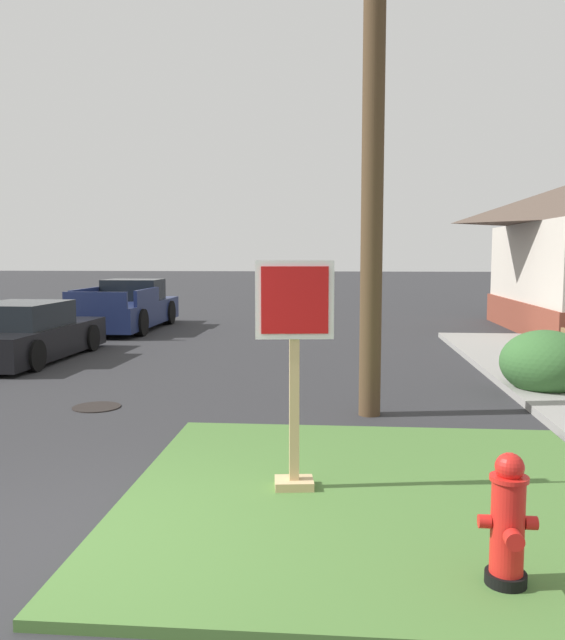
% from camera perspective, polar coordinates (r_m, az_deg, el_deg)
% --- Properties ---
extents(ground_plane, '(160.00, 160.00, 0.00)m').
position_cam_1_polar(ground_plane, '(5.61, -19.42, -18.44)').
color(ground_plane, '#2B2B2D').
extents(grass_corner_patch, '(4.59, 4.64, 0.08)m').
position_cam_1_polar(grass_corner_patch, '(6.31, 8.11, -14.96)').
color(grass_corner_patch, '#477033').
rests_on(grass_corner_patch, ground).
extents(fire_hydrant, '(0.38, 0.34, 0.90)m').
position_cam_1_polar(fire_hydrant, '(4.75, 19.04, -16.37)').
color(fire_hydrant, black).
rests_on(fire_hydrant, grass_corner_patch).
extents(stop_sign, '(0.71, 0.32, 2.13)m').
position_cam_1_polar(stop_sign, '(6.06, 1.04, -5.24)').
color(stop_sign, tan).
rests_on(stop_sign, grass_corner_patch).
extents(manhole_cover, '(0.70, 0.70, 0.02)m').
position_cam_1_polar(manhole_cover, '(10.16, -15.89, -7.30)').
color(manhole_cover, black).
rests_on(manhole_cover, ground).
extents(parked_sedan_black, '(2.02, 4.44, 1.25)m').
position_cam_1_polar(parked_sedan_black, '(15.03, -21.49, -1.22)').
color(parked_sedan_black, black).
rests_on(parked_sedan_black, ground).
extents(pickup_truck_navy, '(2.06, 5.16, 1.48)m').
position_cam_1_polar(pickup_truck_navy, '(20.26, -13.37, 0.95)').
color(pickup_truck_navy, '#19234C').
rests_on(pickup_truck_navy, ground).
extents(utility_pole, '(1.36, 0.30, 10.11)m').
position_cam_1_polar(utility_pole, '(9.61, 8.02, 23.52)').
color(utility_pole, '#4C3823').
rests_on(utility_pole, ground).
extents(shrub_by_curb, '(1.43, 1.43, 1.05)m').
position_cam_1_polar(shrub_by_curb, '(11.37, 21.94, -3.46)').
color(shrub_by_curb, '#356430').
rests_on(shrub_by_curb, ground).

